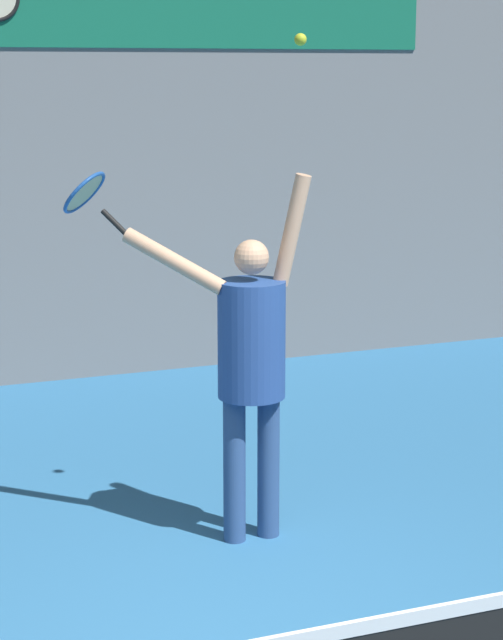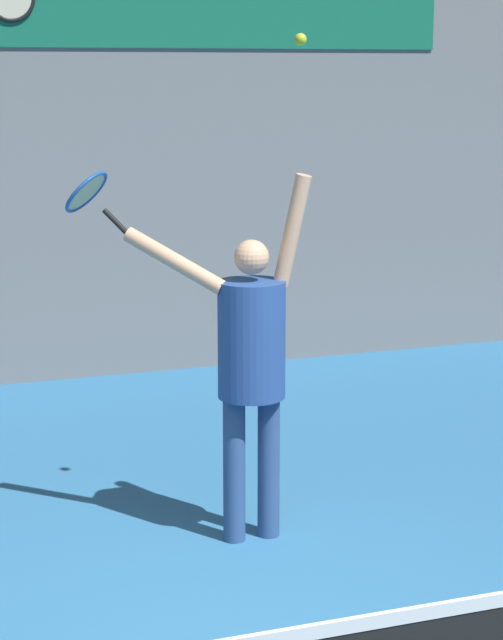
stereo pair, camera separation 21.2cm
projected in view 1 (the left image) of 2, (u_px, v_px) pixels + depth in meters
back_wall at (15, 94)px, 9.69m from camera, size 18.00×0.10×5.00m
tennis_player at (250, 355)px, 6.60m from camera, size 1.00×0.60×2.14m
tennis_racket at (87, 195)px, 6.59m from camera, size 0.41×0.39×0.37m
tennis_ball at (300, 40)px, 6.22m from camera, size 0.07×0.07×0.07m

